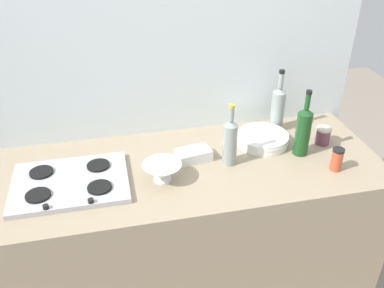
{
  "coord_description": "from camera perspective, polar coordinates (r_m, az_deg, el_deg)",
  "views": [
    {
      "loc": [
        -0.35,
        -1.59,
        2.02
      ],
      "look_at": [
        0.0,
        0.0,
        1.02
      ],
      "focal_mm": 39.45,
      "sensor_mm": 36.0,
      "label": 1
    }
  ],
  "objects": [
    {
      "name": "counter_block",
      "position": [
        2.26,
        0.0,
        -12.44
      ],
      "size": [
        1.8,
        0.7,
        0.9
      ],
      "primitive_type": "cube",
      "color": "tan",
      "rests_on": "ground"
    },
    {
      "name": "wine_bottle_leftmost",
      "position": [
        1.94,
        5.17,
        0.39
      ],
      "size": [
        0.07,
        0.07,
        0.3
      ],
      "color": "gray",
      "rests_on": "counter_block"
    },
    {
      "name": "wine_bottle_mid_right",
      "position": [
        2.06,
        14.79,
        1.81
      ],
      "size": [
        0.07,
        0.07,
        0.33
      ],
      "color": "#19471E",
      "rests_on": "counter_block"
    },
    {
      "name": "wine_bottle_mid_left",
      "position": [
        2.25,
        11.52,
        4.82
      ],
      "size": [
        0.07,
        0.07,
        0.34
      ],
      "color": "gray",
      "rests_on": "counter_block"
    },
    {
      "name": "plate_stack",
      "position": [
        2.16,
        9.54,
        0.7
      ],
      "size": [
        0.26,
        0.26,
        0.05
      ],
      "color": "white",
      "rests_on": "counter_block"
    },
    {
      "name": "backsplash_panel",
      "position": [
        2.13,
        -2.25,
        10.98
      ],
      "size": [
        1.9,
        0.06,
        2.54
      ],
      "primitive_type": "cube",
      "color": "silver",
      "rests_on": "ground"
    },
    {
      "name": "condiment_jar_rear",
      "position": [
        2.03,
        19.0,
        -1.96
      ],
      "size": [
        0.05,
        0.05,
        0.11
      ],
      "color": "#C64C2D",
      "rests_on": "counter_block"
    },
    {
      "name": "condiment_jar_front",
      "position": [
        2.22,
        17.29,
        1.12
      ],
      "size": [
        0.07,
        0.07,
        0.09
      ],
      "color": "#66384C",
      "rests_on": "counter_block"
    },
    {
      "name": "stovetop_hob",
      "position": [
        1.92,
        -16.14,
        -5.02
      ],
      "size": [
        0.5,
        0.37,
        0.04
      ],
      "color": "#B2B2B7",
      "rests_on": "counter_block"
    },
    {
      "name": "butter_dish",
      "position": [
        2.0,
        0.2,
        -1.48
      ],
      "size": [
        0.18,
        0.12,
        0.05
      ],
      "primitive_type": "cube",
      "rotation": [
        0.0,
        0.0,
        0.17
      ],
      "color": "white",
      "rests_on": "counter_block"
    },
    {
      "name": "mixing_bowl",
      "position": [
        1.86,
        -4.06,
        -3.73
      ],
      "size": [
        0.17,
        0.17,
        0.09
      ],
      "color": "white",
      "rests_on": "counter_block"
    }
  ]
}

